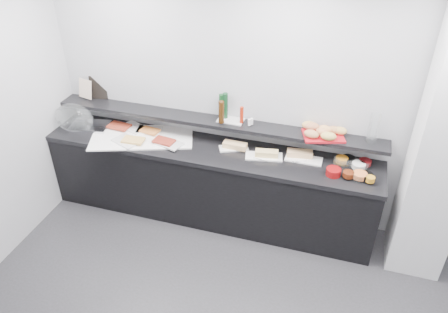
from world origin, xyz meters
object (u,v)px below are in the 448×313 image
(sandwich_plate_mid, at_px, (264,156))
(bread_tray, at_px, (323,136))
(condiment_tray, at_px, (231,120))
(cloche_base, at_px, (90,126))
(framed_print, at_px, (98,88))
(carafe, at_px, (374,128))

(sandwich_plate_mid, relative_size, bread_tray, 0.96)
(condiment_tray, bearing_deg, bread_tray, -1.58)
(cloche_base, relative_size, bread_tray, 1.09)
(sandwich_plate_mid, height_order, condiment_tray, condiment_tray)
(framed_print, bearing_deg, sandwich_plate_mid, -19.29)
(sandwich_plate_mid, height_order, framed_print, framed_print)
(condiment_tray, relative_size, bread_tray, 0.70)
(cloche_base, xyz_separation_m, condiment_tray, (1.61, 0.20, 0.24))
(cloche_base, height_order, sandwich_plate_mid, cloche_base)
(framed_print, distance_m, condiment_tray, 1.62)
(cloche_base, bearing_deg, bread_tray, -6.44)
(sandwich_plate_mid, xyz_separation_m, condiment_tray, (-0.42, 0.21, 0.25))
(sandwich_plate_mid, bearing_deg, bread_tray, 4.73)
(cloche_base, xyz_separation_m, sandwich_plate_mid, (2.03, -0.01, -0.01))
(condiment_tray, height_order, carafe, carafe)
(sandwich_plate_mid, xyz_separation_m, bread_tray, (0.55, 0.16, 0.25))
(framed_print, height_order, condiment_tray, framed_print)
(condiment_tray, distance_m, bread_tray, 0.97)
(framed_print, bearing_deg, cloche_base, -102.26)
(condiment_tray, height_order, bread_tray, bread_tray)
(framed_print, bearing_deg, bread_tray, -14.05)
(condiment_tray, distance_m, carafe, 1.43)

